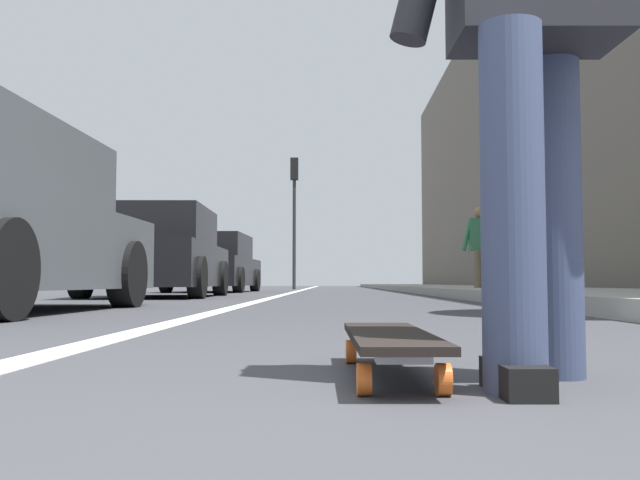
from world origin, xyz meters
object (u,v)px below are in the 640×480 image
object	(u,v)px
skateboard	(389,340)
traffic_light	(294,199)
parked_car_far	(214,265)
parked_car_mid	(158,255)
pedestrian_distant	(480,245)

from	to	relation	value
skateboard	traffic_light	distance (m)	23.41
parked_car_far	traffic_light	bearing A→B (deg)	-13.04
skateboard	traffic_light	world-z (taller)	traffic_light
skateboard	traffic_light	xyz separation A→B (m)	(23.15, 1.50, 3.16)
parked_car_far	traffic_light	size ratio (longest dim) A/B	0.94
parked_car_mid	traffic_light	size ratio (longest dim) A/B	0.86
parked_car_mid	traffic_light	distance (m)	13.74
skateboard	parked_car_far	xyz separation A→B (m)	(15.93, 3.17, 0.60)
parked_car_mid	pedestrian_distant	world-z (taller)	pedestrian_distant
parked_car_mid	parked_car_far	size ratio (longest dim) A/B	0.91
skateboard	parked_car_mid	world-z (taller)	parked_car_mid
parked_car_far	pedestrian_distant	bearing A→B (deg)	-127.16
parked_car_far	skateboard	bearing A→B (deg)	-168.75
skateboard	traffic_light	size ratio (longest dim) A/B	0.18
parked_car_mid	traffic_light	bearing A→B (deg)	-6.61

